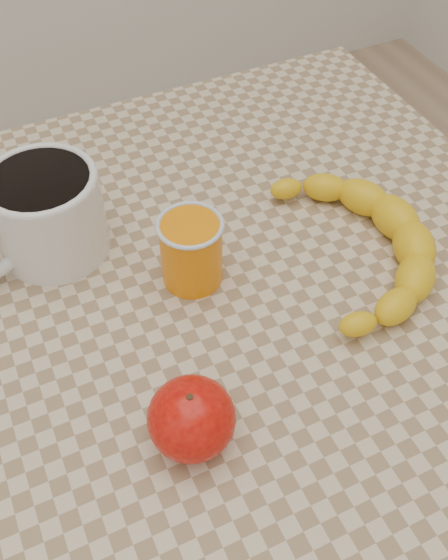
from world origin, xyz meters
name	(u,v)px	position (x,y,z in m)	size (l,w,h in m)	color
ground	(224,533)	(0.00, 0.00, 0.00)	(3.00, 3.00, 0.00)	tan
table	(224,338)	(0.00, 0.00, 0.66)	(0.80, 0.80, 0.75)	#CCB490
coffee_mug	(45,212)	(-0.15, 0.14, 0.81)	(0.18, 0.16, 0.11)	white
orange_juice_glass	(191,250)	(-0.02, 0.03, 0.79)	(0.07, 0.07, 0.08)	orange
apple	(191,418)	(-0.10, -0.15, 0.79)	(0.10, 0.10, 0.07)	#9E0605
banana	(358,243)	(0.16, -0.02, 0.77)	(0.29, 0.34, 0.05)	yellow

